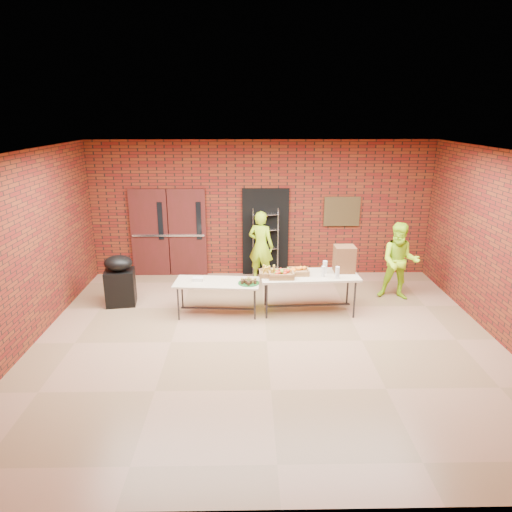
% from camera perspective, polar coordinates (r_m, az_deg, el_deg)
% --- Properties ---
extents(room, '(8.08, 7.08, 3.28)m').
position_cam_1_polar(room, '(7.41, 1.45, 0.36)').
color(room, '#8E6F4C').
rests_on(room, ground).
extents(double_doors, '(1.78, 0.12, 2.10)m').
position_cam_1_polar(double_doors, '(11.02, -10.84, 2.87)').
color(double_doors, '#441314').
rests_on(double_doors, room).
extents(dark_doorway, '(1.10, 0.06, 2.10)m').
position_cam_1_polar(dark_doorway, '(10.89, 1.19, 2.99)').
color(dark_doorway, black).
rests_on(dark_doorway, room).
extents(bronze_plaque, '(0.85, 0.04, 0.70)m').
position_cam_1_polar(bronze_plaque, '(10.98, 10.68, 5.49)').
color(bronze_plaque, '#47361C').
rests_on(bronze_plaque, room).
extents(wire_rack, '(0.64, 0.34, 1.65)m').
position_cam_1_polar(wire_rack, '(10.81, 1.19, 1.64)').
color(wire_rack, '#B3B4BA').
rests_on(wire_rack, room).
extents(table_left, '(1.68, 0.80, 0.67)m').
position_cam_1_polar(table_left, '(8.84, -4.88, -3.56)').
color(table_left, '#BAAA8E').
rests_on(table_left, room).
extents(table_right, '(1.93, 0.89, 0.78)m').
position_cam_1_polar(table_right, '(8.94, 6.66, -2.70)').
color(table_right, '#BAAA8E').
rests_on(table_right, room).
extents(basket_bananas, '(0.40, 0.31, 0.12)m').
position_cam_1_polar(basket_bananas, '(8.77, 1.71, -2.18)').
color(basket_bananas, olive).
rests_on(basket_bananas, table_right).
extents(basket_oranges, '(0.41, 0.32, 0.13)m').
position_cam_1_polar(basket_oranges, '(8.89, 5.29, -1.94)').
color(basket_oranges, olive).
rests_on(basket_oranges, table_right).
extents(basket_apples, '(0.48, 0.37, 0.15)m').
position_cam_1_polar(basket_apples, '(8.70, 3.17, -2.28)').
color(basket_apples, olive).
rests_on(basket_apples, table_right).
extents(muffin_tray, '(0.40, 0.40, 0.10)m').
position_cam_1_polar(muffin_tray, '(8.69, -0.93, -3.16)').
color(muffin_tray, '#15501F').
rests_on(muffin_tray, table_left).
extents(napkin_box, '(0.20, 0.13, 0.07)m').
position_cam_1_polar(napkin_box, '(8.89, -7.28, -2.89)').
color(napkin_box, silver).
rests_on(napkin_box, table_left).
extents(coffee_dispenser, '(0.39, 0.35, 0.52)m').
position_cam_1_polar(coffee_dispenser, '(9.11, 10.98, -0.36)').
color(coffee_dispenser, brown).
rests_on(coffee_dispenser, table_right).
extents(cup_stack_front, '(0.07, 0.07, 0.21)m').
position_cam_1_polar(cup_stack_front, '(8.79, 8.41, -1.95)').
color(cup_stack_front, silver).
rests_on(cup_stack_front, table_right).
extents(cup_stack_mid, '(0.08, 0.08, 0.23)m').
position_cam_1_polar(cup_stack_mid, '(8.75, 10.13, -2.06)').
color(cup_stack_mid, silver).
rests_on(cup_stack_mid, table_right).
extents(cup_stack_back, '(0.09, 0.09, 0.26)m').
position_cam_1_polar(cup_stack_back, '(8.98, 8.61, -1.39)').
color(cup_stack_back, silver).
rests_on(cup_stack_back, table_right).
extents(covered_grill, '(0.64, 0.56, 1.05)m').
position_cam_1_polar(covered_grill, '(9.68, -16.65, -2.91)').
color(covered_grill, black).
rests_on(covered_grill, room).
extents(volunteer_woman, '(0.71, 0.60, 1.65)m').
position_cam_1_polar(volunteer_woman, '(10.54, 0.61, 1.24)').
color(volunteer_woman, '#ADEB1A').
rests_on(volunteer_woman, room).
extents(volunteer_man, '(0.93, 0.81, 1.64)m').
position_cam_1_polar(volunteer_man, '(9.94, 17.51, -0.66)').
color(volunteer_man, '#ADEB1A').
rests_on(volunteer_man, room).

